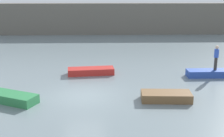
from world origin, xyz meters
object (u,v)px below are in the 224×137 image
rowboat_green (13,98)px  rowboat_blue (215,73)px  rowboat_red (91,71)px  rowboat_brown (166,96)px  person_blue_shirt (216,56)px

rowboat_green → rowboat_blue: (13.05, 4.63, -0.01)m
rowboat_blue → rowboat_red: bearing=174.2°
rowboat_red → rowboat_blue: bearing=-11.2°
rowboat_red → rowboat_brown: rowboat_brown is taller
rowboat_green → rowboat_brown: size_ratio=1.00×
rowboat_red → rowboat_brown: bearing=-56.0°
rowboat_green → rowboat_blue: size_ratio=0.71×
person_blue_shirt → rowboat_blue: bearing=0.0°
rowboat_brown → person_blue_shirt: (4.38, 4.56, 1.24)m
rowboat_green → rowboat_red: bearing=77.6°
person_blue_shirt → rowboat_brown: bearing=-133.9°
rowboat_red → rowboat_blue: size_ratio=0.84×
rowboat_red → person_blue_shirt: size_ratio=1.89×
rowboat_brown → rowboat_blue: (4.38, 4.56, -0.00)m
rowboat_green → person_blue_shirt: person_blue_shirt is taller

